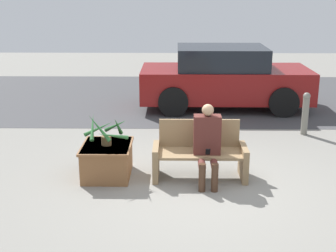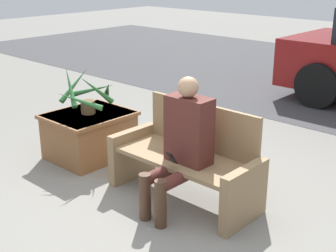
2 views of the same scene
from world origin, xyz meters
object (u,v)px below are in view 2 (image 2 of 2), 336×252
Objects in this scene: person_seated at (182,141)px; potted_plant at (87,94)px; planter_box at (90,133)px; bench at (187,159)px.

person_seated is 1.57m from potted_plant.
potted_plant is at bearing -41.35° from planter_box.
person_seated is 1.62m from planter_box.
potted_plant reaches higher than planter_box.
bench reaches higher than planter_box.
person_seated reaches higher than planter_box.
planter_box is at bearing 173.28° from person_seated.
bench is at bearing 0.43° from potted_plant.
person_seated is at bearing -6.61° from potted_plant.
bench is 1.62× the size of planter_box.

